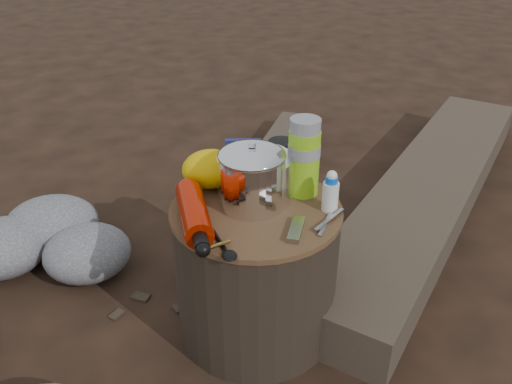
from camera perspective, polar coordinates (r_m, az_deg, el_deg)
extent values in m
plane|color=black|center=(1.70, 0.00, -14.16)|extent=(60.00, 60.00, 0.00)
cylinder|color=black|center=(1.56, 0.00, -8.46)|extent=(0.47, 0.47, 0.43)
cube|color=#3E3227|center=(2.32, 18.17, 0.02)|extent=(1.62, 1.68, 0.17)
cube|color=#3E3227|center=(2.52, 1.97, 3.03)|extent=(0.72, 1.08, 0.09)
cylinder|color=silver|center=(1.45, -0.07, 1.55)|extent=(0.21, 0.21, 0.13)
cylinder|color=silver|center=(1.41, -0.44, 1.72)|extent=(0.18, 0.18, 0.18)
cylinder|color=#7EBA18|center=(1.46, 5.18, 3.75)|extent=(0.09, 0.09, 0.22)
cylinder|color=black|center=(1.57, 2.72, 3.57)|extent=(0.08, 0.08, 0.11)
ellipsoid|color=#DEAF03|center=(1.52, -4.97, 2.49)|extent=(0.16, 0.13, 0.11)
cube|color=navy|center=(1.54, -1.37, 3.33)|extent=(0.11, 0.04, 0.13)
cube|color=#A0A0A4|center=(1.34, 4.35, -4.08)|extent=(0.07, 0.11, 0.02)
cylinder|color=silver|center=(1.42, 8.05, -0.10)|extent=(0.04, 0.04, 0.10)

